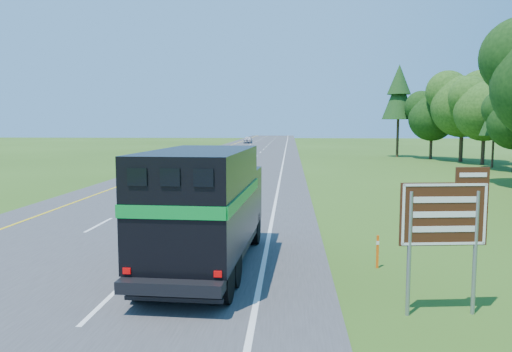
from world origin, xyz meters
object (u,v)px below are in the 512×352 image
at_px(horse_truck, 206,205).
at_px(far_car, 248,140).
at_px(exit_sign, 445,220).
at_px(white_suv, 196,158).

height_order(horse_truck, far_car, horse_truck).
height_order(far_car, exit_sign, exit_sign).
xyz_separation_m(white_suv, far_car, (0.06, 60.65, -0.14)).
bearing_deg(far_car, white_suv, -90.25).
distance_m(horse_truck, far_car, 95.41).
bearing_deg(white_suv, far_car, 92.04).
xyz_separation_m(far_car, exit_sign, (12.80, -98.26, 1.40)).
bearing_deg(white_suv, exit_sign, -69.02).
distance_m(white_suv, far_car, 60.65).
relative_size(horse_truck, white_suv, 1.28).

